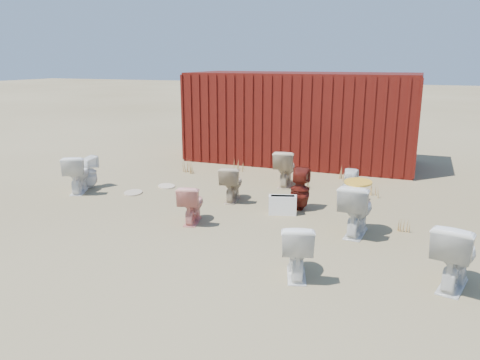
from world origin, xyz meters
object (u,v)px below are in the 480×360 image
(shipping_container, at_px, (301,118))
(toilet_front_maroon, at_px, (300,190))
(toilet_front_c, at_px, (297,249))
(loose_tank, at_px, (282,205))
(toilet_front_a, at_px, (77,174))
(toilet_back_a, at_px, (89,172))
(toilet_front_e, at_px, (455,255))
(toilet_back_beige_left, at_px, (232,183))
(toilet_back_yellowlid, at_px, (356,209))
(toilet_front_pink, at_px, (192,203))
(toilet_back_e, at_px, (350,186))
(toilet_back_beige_right, at_px, (285,168))

(shipping_container, relative_size, toilet_front_maroon, 7.60)
(toilet_front_c, bearing_deg, loose_tank, -86.39)
(shipping_container, height_order, toilet_front_maroon, shipping_container)
(toilet_front_a, bearing_deg, loose_tank, 156.72)
(toilet_back_a, xyz_separation_m, loose_tank, (4.45, -0.22, -0.18))
(toilet_front_a, height_order, toilet_front_e, toilet_front_e)
(toilet_front_maroon, xyz_separation_m, toilet_front_e, (2.52, -2.29, 0.03))
(toilet_front_maroon, relative_size, toilet_front_e, 0.93)
(toilet_back_a, distance_m, toilet_back_beige_left, 3.28)
(toilet_back_yellowlid, bearing_deg, toilet_front_c, 79.00)
(toilet_front_a, xyz_separation_m, toilet_back_yellowlid, (5.83, -0.38, 0.03))
(toilet_front_maroon, bearing_deg, shipping_container, -81.69)
(toilet_front_maroon, bearing_deg, toilet_front_pink, 34.86)
(shipping_container, distance_m, toilet_back_beige_left, 4.29)
(toilet_front_a, xyz_separation_m, toilet_back_a, (0.00, 0.37, -0.05))
(toilet_front_maroon, bearing_deg, toilet_back_yellowlid, 136.33)
(toilet_front_e, bearing_deg, toilet_front_c, 26.30)
(toilet_back_beige_left, relative_size, loose_tank, 1.43)
(shipping_container, distance_m, toilet_front_e, 7.55)
(toilet_back_beige_left, height_order, toilet_back_yellowlid, toilet_back_yellowlid)
(toilet_front_a, distance_m, toilet_back_beige_left, 3.33)
(shipping_container, distance_m, toilet_front_pink, 5.73)
(toilet_back_e, xyz_separation_m, loose_tank, (-1.02, -1.17, -0.15))
(toilet_front_maroon, height_order, loose_tank, toilet_front_maroon)
(toilet_front_c, relative_size, loose_tank, 1.48)
(toilet_front_pink, bearing_deg, toilet_back_yellowlid, 176.85)
(toilet_front_a, distance_m, toilet_front_e, 7.42)
(loose_tank, bearing_deg, toilet_front_e, -52.29)
(toilet_front_maroon, xyz_separation_m, toilet_back_yellowlid, (1.15, -0.89, 0.03))
(toilet_front_maroon, bearing_deg, toilet_front_e, 131.91)
(loose_tank, bearing_deg, toilet_back_beige_right, 87.70)
(toilet_back_beige_left, xyz_separation_m, loose_tank, (1.18, -0.46, -0.18))
(toilet_front_a, xyz_separation_m, toilet_front_c, (5.32, -2.19, -0.03))
(toilet_front_e, height_order, toilet_back_beige_right, toilet_front_e)
(toilet_back_e, bearing_deg, toilet_back_beige_right, -26.66)
(toilet_front_c, bearing_deg, toilet_front_maroon, -93.38)
(toilet_front_a, height_order, toilet_back_e, toilet_front_a)
(toilet_front_pink, bearing_deg, toilet_back_beige_left, -108.54)
(toilet_front_maroon, xyz_separation_m, toilet_back_beige_right, (-0.75, 1.59, 0.01))
(toilet_front_c, height_order, toilet_back_beige_left, toilet_front_c)
(toilet_front_e, bearing_deg, loose_tank, -21.34)
(toilet_back_e, bearing_deg, shipping_container, -61.68)
(toilet_front_e, xyz_separation_m, toilet_back_a, (-7.20, 2.15, -0.07))
(shipping_container, height_order, toilet_back_a, shipping_container)
(shipping_container, relative_size, toilet_back_beige_right, 7.40)
(toilet_front_c, height_order, toilet_back_a, toilet_front_c)
(toilet_back_e, bearing_deg, toilet_front_pink, 42.50)
(loose_tank, bearing_deg, toilet_back_yellowlid, -38.37)
(toilet_front_maroon, bearing_deg, toilet_front_a, 0.49)
(toilet_back_a, height_order, toilet_back_beige_left, toilet_back_beige_left)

